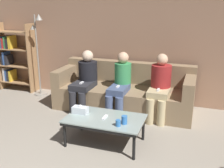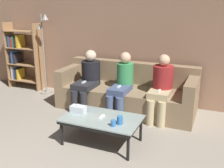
{
  "view_description": "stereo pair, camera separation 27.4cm",
  "coord_description": "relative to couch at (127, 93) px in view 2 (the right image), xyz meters",
  "views": [
    {
      "loc": [
        1.29,
        -1.42,
        1.89
      ],
      "look_at": [
        0.0,
        2.31,
        0.68
      ],
      "focal_mm": 42.0,
      "sensor_mm": 36.0,
      "label": 1
    },
    {
      "loc": [
        1.54,
        -1.32,
        1.89
      ],
      "look_at": [
        0.0,
        2.31,
        0.68
      ],
      "focal_mm": 42.0,
      "sensor_mm": 36.0,
      "label": 2
    }
  ],
  "objects": [
    {
      "name": "wall_back",
      "position": [
        0.0,
        0.53,
        0.99
      ],
      "size": [
        12.0,
        0.06,
        2.6
      ],
      "color": "#9E755B",
      "rests_on": "ground_plane"
    },
    {
      "name": "couch",
      "position": [
        0.0,
        0.0,
        0.0
      ],
      "size": [
        2.5,
        0.91,
        0.83
      ],
      "color": "#897051",
      "rests_on": "ground_plane"
    },
    {
      "name": "bookshelf",
      "position": [
        -2.69,
        0.3,
        0.44
      ],
      "size": [
        0.84,
        0.32,
        1.49
      ],
      "color": "#9E754C",
      "rests_on": "ground_plane"
    },
    {
      "name": "tissue_box",
      "position": [
        -0.27,
        -1.31,
        0.13
      ],
      "size": [
        0.22,
        0.12,
        0.13
      ],
      "color": "silver",
      "rests_on": "coffee_table"
    },
    {
      "name": "seated_person_left_end",
      "position": [
        -0.68,
        -0.22,
        0.28
      ],
      "size": [
        0.35,
        0.72,
        1.08
      ],
      "color": "#28282D",
      "rests_on": "ground_plane"
    },
    {
      "name": "seated_person_mid_left",
      "position": [
        0.0,
        -0.24,
        0.27
      ],
      "size": [
        0.31,
        0.7,
        1.09
      ],
      "color": "#47567A",
      "rests_on": "ground_plane"
    },
    {
      "name": "coffee_table",
      "position": [
        0.12,
        -1.34,
        0.04
      ],
      "size": [
        1.07,
        0.64,
        0.39
      ],
      "color": "#8C9E99",
      "rests_on": "ground_plane"
    },
    {
      "name": "standing_lamp",
      "position": [
        -1.91,
        0.16,
        0.73
      ],
      "size": [
        0.31,
        0.26,
        1.7
      ],
      "color": "gray",
      "rests_on": "ground_plane"
    },
    {
      "name": "cup_near_right",
      "position": [
        0.42,
        -1.44,
        0.14
      ],
      "size": [
        0.08,
        0.08,
        0.11
      ],
      "color": "#3372BF",
      "rests_on": "coffee_table"
    },
    {
      "name": "seated_person_mid_right",
      "position": [
        0.68,
        -0.2,
        0.28
      ],
      "size": [
        0.34,
        0.64,
        1.1
      ],
      "color": "tan",
      "rests_on": "ground_plane"
    },
    {
      "name": "cup_near_left",
      "position": [
        0.37,
        -1.53,
        0.12
      ],
      "size": [
        0.07,
        0.07,
        0.09
      ],
      "color": "#3372BF",
      "rests_on": "coffee_table"
    },
    {
      "name": "game_remote",
      "position": [
        0.12,
        -1.34,
        0.09
      ],
      "size": [
        0.04,
        0.15,
        0.02
      ],
      "color": "white",
      "rests_on": "coffee_table"
    }
  ]
}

